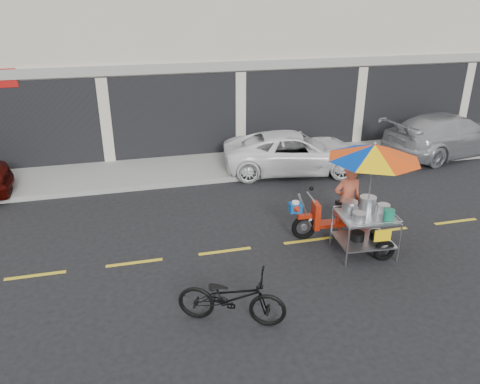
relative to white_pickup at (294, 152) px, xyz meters
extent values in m
plane|color=black|center=(-1.28, -4.47, -0.63)|extent=(90.00, 90.00, 0.00)
cube|color=gray|center=(-1.28, 1.03, -0.55)|extent=(45.00, 3.00, 0.15)
cube|color=beige|center=(-1.28, 6.03, 3.37)|extent=(36.00, 8.00, 8.00)
cube|color=black|center=(-1.28, 2.00, 0.82)|extent=(35.28, 0.06, 2.90)
cube|color=gray|center=(-1.28, 1.98, 2.47)|extent=(36.00, 0.12, 0.30)
cube|color=gold|center=(-1.28, -4.47, -0.63)|extent=(42.00, 0.10, 0.01)
imported|color=white|center=(0.00, 0.00, 0.00)|extent=(4.81, 2.80, 1.26)
imported|color=#B1B2B8|center=(5.85, 0.23, 0.10)|extent=(5.33, 2.99, 1.46)
imported|color=black|center=(-3.69, -6.86, -0.13)|extent=(2.02, 1.38, 1.01)
torus|color=black|center=(-1.35, -4.35, -0.33)|extent=(0.61, 0.16, 0.60)
torus|color=black|center=(0.23, -4.47, -0.33)|extent=(0.61, 0.16, 0.60)
cylinder|color=#9EA0A5|center=(-1.35, -4.35, -0.33)|extent=(0.15, 0.07, 0.15)
cylinder|color=#9EA0A5|center=(0.23, -4.47, -0.33)|extent=(0.15, 0.07, 0.15)
cube|color=#AC200A|center=(-1.35, -4.35, -0.05)|extent=(0.35, 0.15, 0.08)
cylinder|color=#9EA0A5|center=(-1.35, -4.35, 0.11)|extent=(0.39, 0.08, 0.86)
cube|color=#AC200A|center=(-1.09, -4.37, -0.05)|extent=(0.15, 0.37, 0.64)
cube|color=#AC200A|center=(-0.61, -4.40, -0.29)|extent=(0.87, 0.36, 0.08)
cube|color=#AC200A|center=(-0.14, -4.44, -0.05)|extent=(0.81, 0.34, 0.42)
cube|color=black|center=(-0.24, -4.43, 0.20)|extent=(0.71, 0.31, 0.11)
cylinder|color=#9EA0A5|center=(-1.23, -4.36, 0.43)|extent=(0.08, 0.58, 0.04)
sphere|color=black|center=(-1.15, -4.15, 0.56)|extent=(0.11, 0.11, 0.11)
cylinder|color=white|center=(-1.23, -4.36, -0.12)|extent=(0.14, 0.14, 0.05)
cube|color=#0E468D|center=(-1.59, -4.33, 0.20)|extent=(0.29, 0.25, 0.21)
cylinder|color=white|center=(-1.59, -4.33, 0.32)|extent=(0.18, 0.18, 0.05)
cone|color=#AC200A|center=(-1.60, -4.51, 0.22)|extent=(0.21, 0.25, 0.19)
torus|color=black|center=(-0.02, -5.67, -0.40)|extent=(0.49, 0.14, 0.49)
cylinder|color=#9EA0A5|center=(-0.93, -5.71, -0.18)|extent=(0.04, 0.04, 0.90)
cylinder|color=#9EA0A5|center=(-0.85, -4.76, -0.18)|extent=(0.04, 0.04, 0.90)
cylinder|color=#9EA0A5|center=(0.24, -5.80, -0.18)|extent=(0.04, 0.04, 0.90)
cylinder|color=#9EA0A5|center=(0.31, -4.84, -0.18)|extent=(0.04, 0.04, 0.90)
cube|color=#9EA0A5|center=(-0.31, -5.28, -0.31)|extent=(1.24, 1.04, 0.03)
cube|color=#9EA0A5|center=(-0.31, -5.28, 0.27)|extent=(1.24, 1.04, 0.04)
cylinder|color=#9EA0A5|center=(-0.35, -5.75, 0.34)|extent=(1.16, 0.11, 0.03)
cylinder|color=#9EA0A5|center=(-0.27, -4.80, 0.34)|extent=(1.16, 0.11, 0.03)
cylinder|color=#9EA0A5|center=(-0.89, -5.23, 0.34)|extent=(0.10, 0.95, 0.03)
cylinder|color=#9EA0A5|center=(0.27, -5.32, 0.34)|extent=(0.10, 0.95, 0.03)
cylinder|color=#9EA0A5|center=(-0.27, -4.80, -0.31)|extent=(0.10, 0.80, 0.04)
cylinder|color=#9EA0A5|center=(-0.27, -4.80, 0.22)|extent=(0.10, 0.80, 0.04)
cube|color=yellow|center=(-0.19, -5.80, 0.06)|extent=(0.37, 0.05, 0.27)
cylinder|color=#B7B7BC|center=(-0.61, -5.04, 0.42)|extent=(0.36, 0.36, 0.25)
cylinder|color=#B7B7BC|center=(-0.19, -5.05, 0.45)|extent=(0.38, 0.38, 0.31)
cylinder|color=#B7B7BC|center=(0.10, -5.25, 0.39)|extent=(0.29, 0.29, 0.19)
cylinder|color=#B7B7BC|center=(-0.59, -5.45, 0.37)|extent=(0.31, 0.31, 0.16)
cylinder|color=#147958|center=(0.04, -5.57, 0.41)|extent=(0.25, 0.25, 0.23)
cylinder|color=black|center=(-0.47, -5.26, -0.20)|extent=(0.32, 0.32, 0.19)
cylinder|color=black|center=(-0.04, -5.30, -0.21)|extent=(0.27, 0.27, 0.17)
cylinder|color=#9EA0A5|center=(-0.25, -5.17, 1.07)|extent=(0.03, 0.03, 1.59)
sphere|color=#9EA0A5|center=(-0.25, -5.17, 1.88)|extent=(0.06, 0.06, 0.06)
imported|color=#BE5337|center=(-0.35, -4.42, 0.27)|extent=(0.69, 0.48, 1.80)
camera|label=1|loc=(-5.19, -13.40, 4.77)|focal=35.00mm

